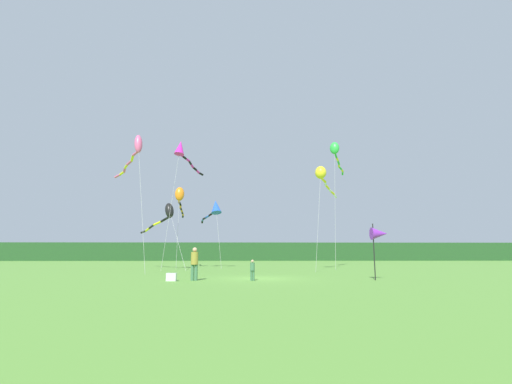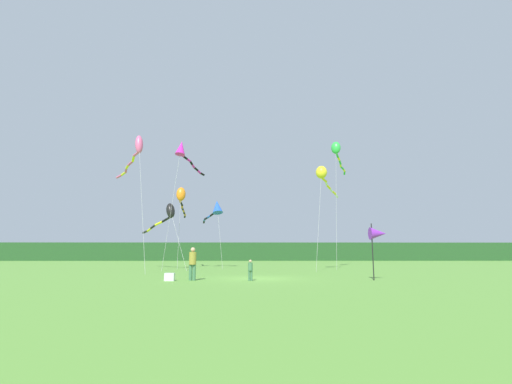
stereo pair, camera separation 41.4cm
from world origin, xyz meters
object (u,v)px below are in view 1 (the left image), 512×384
at_px(banner_flag_pole, 379,234).
at_px(kite_rainbow, 135,151).
at_px(cooler_box, 171,277).
at_px(kite_blue, 215,208).
at_px(kite_green, 336,153).
at_px(person_child, 252,269).
at_px(kite_yellow, 322,175).
at_px(kite_orange, 180,198).
at_px(person_adult, 194,262).
at_px(kite_magenta, 182,150).
at_px(kite_black, 166,214).

relative_size(banner_flag_pole, kite_rainbow, 0.28).
xyz_separation_m(cooler_box, banner_flag_pole, (11.47, 0.27, 2.32)).
bearing_deg(kite_blue, kite_green, -6.34).
relative_size(person_child, kite_rainbow, 0.10).
relative_size(kite_green, kite_yellow, 1.37).
bearing_deg(kite_orange, person_adult, -76.58).
relative_size(person_child, kite_yellow, 0.12).
distance_m(cooler_box, kite_orange, 17.73).
relative_size(person_child, kite_magenta, 0.10).
xyz_separation_m(person_adult, kite_black, (-4.57, 13.27, 3.97)).
bearing_deg(banner_flag_pole, kite_black, 138.23).
bearing_deg(kite_rainbow, cooler_box, -61.11).
bearing_deg(person_child, kite_rainbow, 135.39).
xyz_separation_m(cooler_box, kite_magenta, (-1.93, 12.42, 10.48)).
distance_m(kite_yellow, kite_orange, 14.21).
distance_m(person_adult, kite_magenta, 15.83).
height_order(person_adult, kite_black, kite_black).
bearing_deg(person_adult, kite_blue, 91.24).
bearing_deg(kite_rainbow, kite_yellow, 6.21).
xyz_separation_m(kite_blue, kite_rainbow, (-6.13, -7.20, 3.87)).
bearing_deg(person_child, cooler_box, -178.69).
bearing_deg(kite_yellow, kite_blue, 151.01).
bearing_deg(kite_magenta, banner_flag_pole, -42.18).
bearing_deg(kite_blue, kite_magenta, -121.82).
xyz_separation_m(banner_flag_pole, kite_magenta, (-13.40, 12.14, 8.16)).
height_order(person_child, cooler_box, person_child).
height_order(cooler_box, kite_magenta, kite_magenta).
bearing_deg(person_child, kite_magenta, 117.01).
height_order(kite_rainbow, kite_orange, kite_rainbow).
xyz_separation_m(person_adult, kite_green, (11.80, 15.20, 10.43)).
distance_m(cooler_box, kite_yellow, 17.53).
xyz_separation_m(kite_black, kite_rainbow, (-1.92, -3.92, 4.84)).
height_order(person_child, kite_orange, kite_orange).
relative_size(person_child, cooler_box, 2.17).
relative_size(banner_flag_pole, kite_orange, 0.38).
relative_size(person_adult, kite_magenta, 0.15).
bearing_deg(kite_green, kite_magenta, -168.37).
relative_size(person_child, kite_orange, 0.14).
distance_m(banner_flag_pole, kite_magenta, 19.84).
bearing_deg(kite_green, kite_yellow, -119.32).
distance_m(kite_magenta, kite_rainbow, 4.47).
bearing_deg(kite_rainbow, banner_flag_pole, -29.15).
bearing_deg(kite_orange, person_child, -66.59).
xyz_separation_m(person_adult, kite_orange, (-3.80, 15.93, 5.87)).
xyz_separation_m(person_adult, kite_blue, (-0.36, 16.55, 4.95)).
bearing_deg(kite_rainbow, kite_black, 63.86).
distance_m(cooler_box, kite_blue, 17.81).
xyz_separation_m(kite_blue, kite_orange, (-3.44, -0.62, 0.92)).
xyz_separation_m(kite_green, kite_blue, (-12.16, 1.35, -5.48)).
xyz_separation_m(person_child, kite_yellow, (6.32, 11.28, 7.59)).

